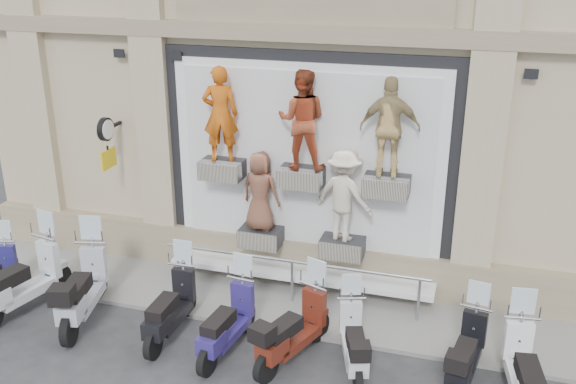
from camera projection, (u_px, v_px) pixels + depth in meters
name	position (u px, v px, depth m)	size (l,w,h in m)	color
ground	(256.00, 367.00, 10.16)	(90.00, 90.00, 0.00)	#2D2D30
sidewalk	(293.00, 300.00, 12.02)	(16.00, 2.20, 0.08)	gray
shop_vitrine	(309.00, 169.00, 11.72)	(5.60, 0.94, 4.30)	black
guard_rail	(292.00, 283.00, 11.78)	(5.06, 0.10, 0.93)	#9EA0A5
clock_sign_bracket	(107.00, 136.00, 12.43)	(0.10, 0.80, 1.02)	black
scooter_b	(20.00, 269.00, 11.42)	(0.62, 2.14, 1.74)	silver
scooter_c	(81.00, 277.00, 11.16)	(0.62, 2.12, 1.72)	#A0A2AD
scooter_d	(170.00, 296.00, 10.74)	(0.54, 1.87, 1.52)	black
scooter_e	(227.00, 311.00, 10.30)	(0.54, 1.85, 1.51)	navy
scooter_f	(293.00, 318.00, 10.07)	(0.56, 1.91, 1.55)	#541A0E
scooter_g	(354.00, 331.00, 9.89)	(0.49, 1.70, 1.38)	silver
scooter_h	(467.00, 342.00, 9.54)	(0.52, 1.79, 1.45)	black
scooter_i	(526.00, 359.00, 9.05)	(0.56, 1.93, 1.57)	white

